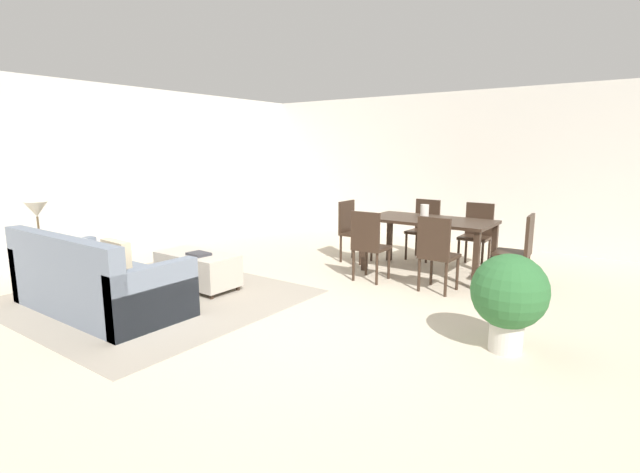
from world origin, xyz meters
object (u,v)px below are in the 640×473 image
at_px(table_lamp, 37,211).
at_px(book_on_ottoman, 199,254).
at_px(couch, 96,284).
at_px(dining_chair_near_left, 369,242).
at_px(dining_chair_far_right, 477,231).
at_px(dining_chair_head_east, 520,247).
at_px(potted_plant, 509,295).
at_px(vase_centerpiece, 425,211).
at_px(dining_table, 429,226).
at_px(dining_chair_head_west, 352,227).
at_px(side_table, 41,253).
at_px(dining_chair_far_left, 424,226).
at_px(ottoman_table, 198,268).
at_px(dining_chair_near_right, 436,250).

xyz_separation_m(table_lamp, book_on_ottoman, (1.65, 1.06, -0.51)).
height_order(couch, dining_chair_near_left, dining_chair_near_left).
bearing_deg(dining_chair_far_right, table_lamp, -132.95).
bearing_deg(dining_chair_head_east, potted_plant, -79.03).
bearing_deg(book_on_ottoman, vase_centerpiece, 53.08).
distance_m(dining_table, book_on_ottoman, 3.06).
relative_size(couch, potted_plant, 2.42).
relative_size(dining_table, dining_chair_head_west, 1.83).
bearing_deg(table_lamp, side_table, -90.00).
bearing_deg(dining_chair_far_left, couch, -112.88).
relative_size(vase_centerpiece, book_on_ottoman, 0.71).
distance_m(ottoman_table, vase_centerpiece, 3.11).
bearing_deg(potted_plant, ottoman_table, -175.02).
distance_m(dining_chair_near_left, dining_chair_near_right, 0.89).
bearing_deg(dining_chair_far_left, dining_chair_head_west, -135.65).
height_order(ottoman_table, dining_chair_near_right, dining_chair_near_right).
xyz_separation_m(ottoman_table, vase_centerpiece, (1.92, 2.37, 0.60)).
distance_m(couch, dining_chair_far_right, 5.05).
height_order(side_table, book_on_ottoman, side_table).
relative_size(dining_chair_head_east, book_on_ottoman, 3.54).
height_order(dining_chair_far_right, dining_chair_head_east, same).
height_order(book_on_ottoman, potted_plant, potted_plant).
relative_size(dining_table, potted_plant, 2.00).
xyz_separation_m(dining_table, dining_chair_near_right, (0.43, -0.78, -0.15)).
bearing_deg(vase_centerpiece, dining_table, -26.21).
height_order(dining_chair_far_left, dining_chair_head_west, same).
relative_size(dining_chair_near_right, dining_chair_head_west, 1.00).
height_order(dining_chair_near_right, dining_chair_head_west, same).
distance_m(ottoman_table, book_on_ottoman, 0.23).
xyz_separation_m(side_table, table_lamp, (0.00, 0.00, 0.52)).
height_order(dining_chair_far_left, vase_centerpiece, vase_centerpiece).
bearing_deg(side_table, ottoman_table, 35.77).
relative_size(table_lamp, book_on_ottoman, 2.02).
relative_size(table_lamp, dining_chair_far_right, 0.57).
xyz_separation_m(dining_chair_far_right, vase_centerpiece, (-0.49, -0.77, 0.33)).
relative_size(dining_table, dining_chair_near_right, 1.83).
bearing_deg(book_on_ottoman, side_table, -147.25).
distance_m(couch, dining_chair_near_left, 3.21).
bearing_deg(dining_chair_head_east, vase_centerpiece, 177.43).
relative_size(dining_chair_near_right, dining_chair_far_right, 1.00).
relative_size(ottoman_table, book_on_ottoman, 4.03).
height_order(dining_chair_near_right, book_on_ottoman, dining_chair_near_right).
distance_m(couch, dining_table, 4.16).
relative_size(dining_chair_far_left, dining_chair_head_east, 1.00).
height_order(table_lamp, dining_chair_far_left, table_lamp).
bearing_deg(table_lamp, dining_chair_near_left, 40.04).
bearing_deg(dining_chair_far_left, vase_centerpiece, -67.11).
xyz_separation_m(vase_centerpiece, potted_plant, (1.67, -2.06, -0.35)).
relative_size(ottoman_table, dining_chair_head_west, 1.14).
bearing_deg(ottoman_table, table_lamp, -144.23).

